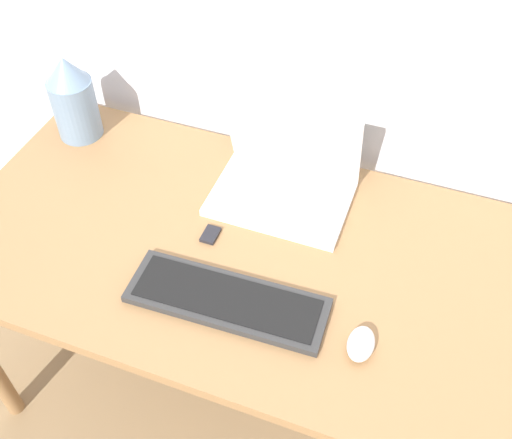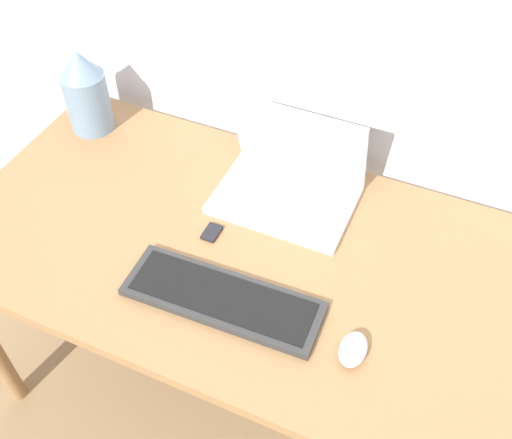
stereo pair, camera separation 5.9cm
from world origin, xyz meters
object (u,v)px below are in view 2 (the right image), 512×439
at_px(laptop, 290,179).
at_px(mp3_player, 212,232).
at_px(keyboard, 223,298).
at_px(mouse, 353,349).
at_px(vase, 85,91).

relative_size(laptop, mp3_player, 6.40).
relative_size(keyboard, mp3_player, 8.32).
xyz_separation_m(keyboard, mp3_player, (-0.11, 0.17, -0.01)).
bearing_deg(mp3_player, laptop, 59.25).
relative_size(mouse, vase, 0.35).
xyz_separation_m(vase, mp3_player, (0.51, -0.24, -0.12)).
xyz_separation_m(mouse, vase, (-0.93, 0.42, 0.11)).
bearing_deg(mouse, vase, 155.86).
bearing_deg(mouse, keyboard, 178.10).
bearing_deg(laptop, mp3_player, -120.75).
relative_size(laptop, vase, 1.39).
distance_m(mouse, vase, 1.02).
relative_size(vase, mp3_player, 4.59).
height_order(keyboard, mouse, mouse).
distance_m(keyboard, mp3_player, 0.20).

